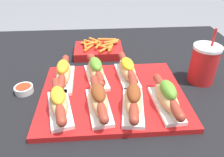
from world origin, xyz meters
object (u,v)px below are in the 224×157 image
hot_dog_1 (99,99)px  sauce_bowl (24,89)px  hot_dog_0 (59,101)px  fries_basket (99,50)px  serving_tray (112,94)px  hot_dog_6 (127,69)px  drink_cup (204,64)px  hot_dog_4 (64,73)px  hot_dog_2 (133,99)px  hot_dog_5 (95,71)px  hot_dog_3 (167,97)px

hot_dog_1 → sauce_bowl: 0.28m
hot_dog_0 → sauce_bowl: bearing=137.8°
hot_dog_1 → fries_basket: size_ratio=1.02×
serving_tray → hot_dog_6: size_ratio=2.17×
hot_dog_1 → drink_cup: size_ratio=1.07×
serving_tray → hot_dog_0: 0.18m
hot_dog_1 → drink_cup: 0.40m
hot_dog_4 → sauce_bowl: 0.14m
hot_dog_0 → fries_basket: size_ratio=1.00×
hot_dog_2 → hot_dog_4: same height
serving_tray → fries_basket: bearing=96.9°
hot_dog_2 → hot_dog_5: size_ratio=1.01×
hot_dog_0 → fries_basket: hot_dog_0 is taller
hot_dog_2 → hot_dog_5: hot_dog_5 is taller
serving_tray → hot_dog_6: (0.06, 0.09, 0.04)m
serving_tray → hot_dog_3: (0.15, -0.08, 0.04)m
hot_dog_2 → hot_dog_3: size_ratio=0.99×
hot_dog_1 → hot_dog_4: (-0.12, 0.15, 0.00)m
hot_dog_1 → hot_dog_2: 0.10m
hot_dog_0 → hot_dog_4: (-0.00, 0.15, 0.00)m
serving_tray → sauce_bowl: bearing=171.0°
hot_dog_5 → hot_dog_6: size_ratio=0.99×
hot_dog_2 → fries_basket: 0.41m
hot_dog_4 → hot_dog_6: (0.22, 0.01, -0.00)m
hot_dog_1 → sauce_bowl: size_ratio=3.46×
hot_dog_0 → drink_cup: 0.50m
fries_basket → drink_cup: bearing=-33.6°
hot_dog_0 → drink_cup: (0.48, 0.15, 0.02)m
hot_dog_0 → hot_dog_2: bearing=-1.8°
hot_dog_0 → hot_dog_1: (0.11, 0.00, 0.00)m
hot_dog_1 → hot_dog_0: bearing=-178.9°
hot_dog_0 → hot_dog_4: bearing=91.4°
hot_dog_4 → drink_cup: (0.48, -0.00, 0.02)m
hot_dog_2 → hot_dog_6: (0.01, 0.17, -0.00)m
hot_dog_1 → hot_dog_4: size_ratio=0.99×
hot_dog_3 → sauce_bowl: bearing=164.1°
hot_dog_3 → hot_dog_4: bearing=153.5°
hot_dog_2 → fries_basket: bearing=103.0°
hot_dog_4 → sauce_bowl: hot_dog_4 is taller
hot_dog_0 → hot_dog_2: size_ratio=0.99×
hot_dog_4 → sauce_bowl: (-0.13, -0.03, -0.04)m
hot_dog_3 → hot_dog_6: size_ratio=1.00×
hot_dog_3 → sauce_bowl: (-0.44, 0.13, -0.04)m
hot_dog_2 → drink_cup: size_ratio=1.07×
drink_cup → hot_dog_5: bearing=178.9°
hot_dog_1 → hot_dog_5: size_ratio=1.01×
hot_dog_5 → drink_cup: bearing=-1.1°
hot_dog_6 → drink_cup: bearing=-3.5°
hot_dog_1 → hot_dog_5: bearing=93.4°
fries_basket → hot_dog_4: bearing=-117.5°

